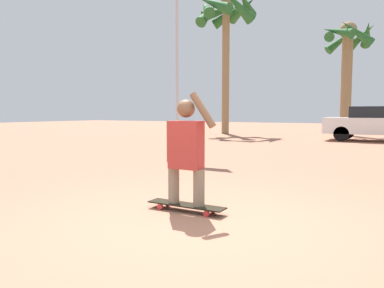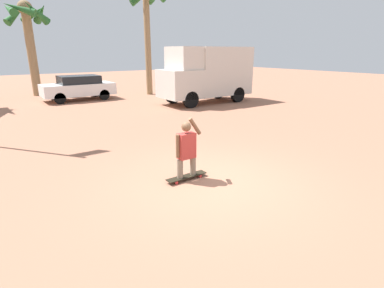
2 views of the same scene
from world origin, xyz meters
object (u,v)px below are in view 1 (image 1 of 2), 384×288
at_px(parked_car_white, 378,123).
at_px(palm_tree_far_left, 226,17).
at_px(palm_tree_center_background, 348,50).
at_px(skateboard, 186,205).
at_px(flagpole, 180,38).
at_px(person_skateboarder, 186,147).

bearing_deg(parked_car_white, palm_tree_far_left, 165.73).
distance_m(palm_tree_center_background, palm_tree_far_left, 6.85).
distance_m(skateboard, flagpole, 7.97).
relative_size(palm_tree_center_background, flagpole, 0.99).
bearing_deg(skateboard, palm_tree_far_left, 113.06).
xyz_separation_m(skateboard, person_skateboarder, (-0.00, 0.00, 0.73)).
bearing_deg(palm_tree_center_background, parked_car_white, -64.37).
bearing_deg(flagpole, parked_car_white, 56.31).
height_order(skateboard, person_skateboarder, person_skateboarder).
xyz_separation_m(parked_car_white, flagpole, (-5.14, -7.72, 2.74)).
bearing_deg(parked_car_white, person_skateboarder, -95.47).
bearing_deg(parked_car_white, skateboard, -95.47).
relative_size(skateboard, palm_tree_center_background, 0.17).
bearing_deg(flagpole, palm_tree_center_background, 73.46).
relative_size(skateboard, person_skateboarder, 0.74).
distance_m(skateboard, person_skateboarder, 0.73).
xyz_separation_m(person_skateboarder, flagpole, (-3.82, 6.08, 2.72)).
bearing_deg(person_skateboarder, flagpole, 122.14).
height_order(skateboard, flagpole, flagpole).
distance_m(palm_tree_center_background, flagpole, 11.92).
height_order(palm_tree_center_background, flagpole, flagpole).
distance_m(skateboard, palm_tree_far_left, 18.43).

